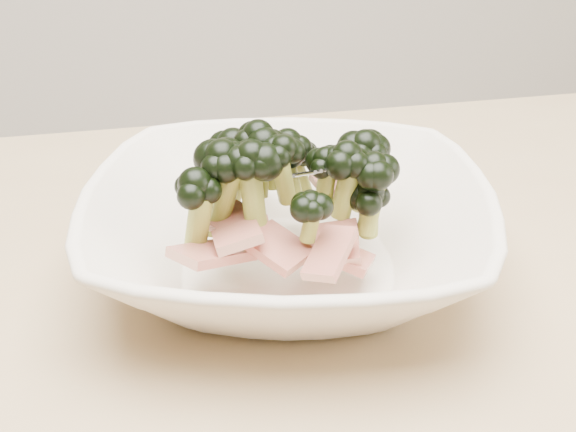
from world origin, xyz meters
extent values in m
cube|color=tan|center=(0.00, 0.00, 0.73)|extent=(1.20, 0.80, 0.04)
imported|color=beige|center=(0.05, 0.06, 0.79)|extent=(0.36, 0.36, 0.07)
cylinder|color=olive|center=(0.03, 0.07, 0.84)|extent=(0.02, 0.02, 0.04)
ellipsoid|color=black|center=(0.03, 0.07, 0.86)|extent=(0.04, 0.04, 0.03)
cylinder|color=olive|center=(-0.02, 0.04, 0.81)|extent=(0.02, 0.02, 0.06)
ellipsoid|color=black|center=(-0.02, 0.04, 0.84)|extent=(0.04, 0.04, 0.03)
cylinder|color=olive|center=(0.04, 0.04, 0.84)|extent=(0.02, 0.02, 0.04)
ellipsoid|color=black|center=(0.04, 0.04, 0.86)|extent=(0.03, 0.03, 0.03)
cylinder|color=olive|center=(0.03, 0.11, 0.81)|extent=(0.02, 0.01, 0.04)
ellipsoid|color=black|center=(0.03, 0.11, 0.83)|extent=(0.03, 0.03, 0.02)
cylinder|color=olive|center=(0.10, 0.05, 0.81)|extent=(0.02, 0.02, 0.05)
ellipsoid|color=black|center=(0.10, 0.05, 0.84)|extent=(0.04, 0.04, 0.03)
cylinder|color=olive|center=(0.00, 0.05, 0.82)|extent=(0.03, 0.03, 0.05)
ellipsoid|color=black|center=(0.00, 0.05, 0.85)|extent=(0.04, 0.04, 0.03)
cylinder|color=olive|center=(0.11, 0.08, 0.81)|extent=(0.02, 0.03, 0.05)
ellipsoid|color=black|center=(0.11, 0.08, 0.84)|extent=(0.04, 0.04, 0.03)
cylinder|color=olive|center=(0.02, 0.04, 0.83)|extent=(0.02, 0.02, 0.05)
ellipsoid|color=black|center=(0.02, 0.04, 0.86)|extent=(0.04, 0.04, 0.03)
cylinder|color=olive|center=(0.05, 0.10, 0.81)|extent=(0.02, 0.02, 0.04)
ellipsoid|color=black|center=(0.05, 0.10, 0.84)|extent=(0.04, 0.04, 0.03)
cylinder|color=olive|center=(0.09, 0.05, 0.82)|extent=(0.02, 0.02, 0.04)
ellipsoid|color=black|center=(0.09, 0.05, 0.85)|extent=(0.04, 0.04, 0.03)
cylinder|color=olive|center=(0.07, 0.12, 0.80)|extent=(0.02, 0.01, 0.04)
ellipsoid|color=black|center=(0.07, 0.12, 0.83)|extent=(0.03, 0.03, 0.03)
cylinder|color=olive|center=(0.05, 0.02, 0.81)|extent=(0.02, 0.01, 0.03)
ellipsoid|color=black|center=(0.05, 0.02, 0.83)|extent=(0.03, 0.03, 0.02)
cylinder|color=olive|center=(0.01, 0.09, 0.82)|extent=(0.02, 0.03, 0.05)
ellipsoid|color=black|center=(0.01, 0.09, 0.85)|extent=(0.04, 0.04, 0.03)
cylinder|color=olive|center=(-0.01, 0.07, 0.80)|extent=(0.02, 0.02, 0.03)
ellipsoid|color=black|center=(-0.01, 0.07, 0.82)|extent=(0.03, 0.03, 0.02)
cylinder|color=olive|center=(0.10, 0.05, 0.80)|extent=(0.02, 0.02, 0.03)
ellipsoid|color=black|center=(0.10, 0.05, 0.82)|extent=(0.04, 0.04, 0.03)
cylinder|color=olive|center=(0.09, 0.11, 0.80)|extent=(0.02, 0.02, 0.04)
ellipsoid|color=black|center=(0.09, 0.11, 0.82)|extent=(0.03, 0.03, 0.03)
cylinder|color=olive|center=(0.04, 0.08, 0.83)|extent=(0.02, 0.02, 0.03)
ellipsoid|color=black|center=(0.04, 0.08, 0.85)|extent=(0.04, 0.04, 0.03)
cylinder|color=olive|center=(0.07, 0.06, 0.82)|extent=(0.02, 0.01, 0.03)
ellipsoid|color=black|center=(0.07, 0.06, 0.84)|extent=(0.03, 0.03, 0.03)
cube|color=maroon|center=(0.06, 0.00, 0.80)|extent=(0.05, 0.05, 0.02)
cube|color=maroon|center=(-0.02, 0.02, 0.80)|extent=(0.06, 0.06, 0.02)
cube|color=maroon|center=(0.03, 0.02, 0.80)|extent=(0.05, 0.05, 0.02)
cube|color=maroon|center=(0.10, 0.09, 0.81)|extent=(0.05, 0.04, 0.02)
cube|color=maroon|center=(0.00, 0.02, 0.81)|extent=(0.03, 0.03, 0.02)
cube|color=maroon|center=(0.07, 0.02, 0.78)|extent=(0.06, 0.06, 0.02)
cube|color=maroon|center=(0.07, 0.03, 0.79)|extent=(0.05, 0.05, 0.02)
cube|color=maroon|center=(0.00, 0.05, 0.81)|extent=(0.05, 0.05, 0.01)
camera|label=1|loc=(-0.07, -0.45, 1.07)|focal=50.00mm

